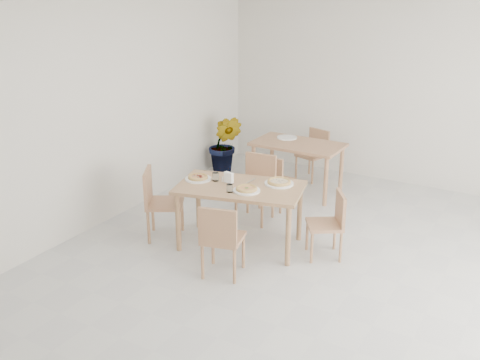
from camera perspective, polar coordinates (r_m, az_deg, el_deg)
The scene contains 21 objects.
main_table at distance 6.48m, azimuth 0.00°, elevation -1.33°, with size 1.59×1.13×0.75m.
chair_south at distance 5.86m, azimuth -1.96°, elevation -5.71°, with size 0.50×0.50×0.82m.
chair_north at distance 7.28m, azimuth 1.77°, elevation -0.27°, with size 0.46×0.46×0.86m.
chair_west at distance 6.81m, azimuth -8.34°, elevation -1.88°, with size 0.59×0.59×0.87m.
chair_east at distance 6.39m, azimuth 9.24°, elevation -4.05°, with size 0.52×0.52×0.77m.
plate_margherita at distance 6.29m, azimuth 0.67°, elevation -1.06°, with size 0.31×0.31×0.02m, color white.
plate_mushroom at distance 6.51m, azimuth 3.99°, elevation -0.35°, with size 0.34×0.34×0.02m, color white.
plate_pepperoni at distance 6.66m, azimuth -4.29°, elevation 0.12°, with size 0.31×0.31×0.02m, color white.
pizza_margherita at distance 6.28m, azimuth 0.67°, elevation -0.87°, with size 0.27×0.27×0.03m.
pizza_mushroom at distance 6.51m, azimuth 3.99°, elevation -0.16°, with size 0.35×0.35×0.03m.
pizza_pepperoni at distance 6.66m, azimuth -4.30°, elevation 0.31°, with size 0.29×0.29×0.03m.
tumbler_a at distance 6.25m, azimuth -1.05°, elevation -0.84°, with size 0.07×0.07×0.09m, color white.
tumbler_b at distance 6.60m, azimuth -2.50°, elevation 0.33°, with size 0.08×0.08×0.10m, color white.
napkin_holder at distance 6.51m, azimuth -1.15°, elevation 0.20°, with size 0.13×0.07×0.14m.
fork_a at distance 6.59m, azimuth 1.12°, elevation -0.10°, with size 0.02×0.19×0.01m, color silver.
fork_b at distance 6.66m, azimuth -1.79°, elevation 0.10°, with size 0.02×0.19×0.01m, color silver.
second_table at distance 8.18m, azimuth 5.89°, elevation 3.07°, with size 1.28×0.73×0.75m.
chair_back_s at distance 7.60m, azimuth 3.42°, elevation 0.18°, with size 0.39×0.39×0.77m.
chair_back_n at distance 8.85m, azimuth 7.59°, elevation 2.98°, with size 0.47×0.47×0.78m.
plate_empty at distance 8.39m, azimuth 4.79°, elevation 4.32°, with size 0.30×0.30×0.02m, color white.
potted_plant at distance 8.99m, azimuth -1.52°, elevation 3.63°, with size 0.53×0.43×0.96m, color #217128.
Camera 1 is at (1.91, -4.83, 3.03)m, focal length 42.00 mm.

